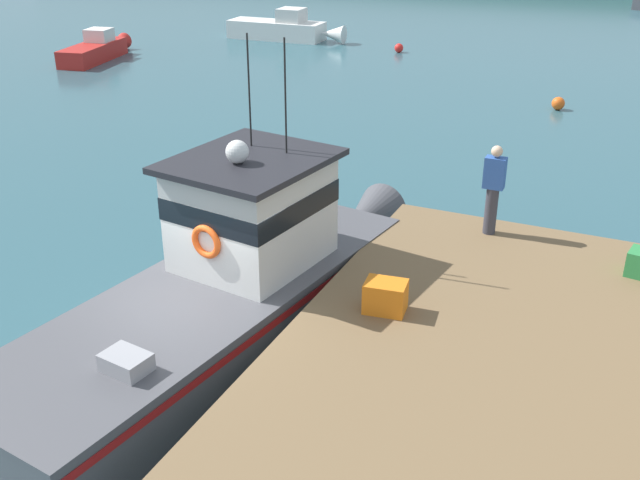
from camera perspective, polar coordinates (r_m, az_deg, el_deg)
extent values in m
plane|color=#2D5660|center=(12.42, -8.83, -8.29)|extent=(200.00, 200.00, 0.00)
cylinder|color=#4C3D2D|center=(14.59, 7.18, -0.59)|extent=(0.36, 0.36, 1.00)
cube|color=brown|center=(10.30, 14.10, -9.15)|extent=(6.00, 9.00, 0.20)
cube|color=#4C4C51|center=(11.97, -8.43, -6.54)|extent=(3.58, 8.27, 1.10)
cone|color=#4C4C51|center=(15.53, 3.31, 1.41)|extent=(1.34, 1.93, 1.10)
cube|color=#A31919|center=(11.74, -8.57, -4.66)|extent=(3.58, 8.11, 0.12)
cube|color=#4C4C51|center=(11.66, -8.62, -3.98)|extent=(3.62, 8.27, 0.12)
cube|color=silver|center=(12.12, -5.19, 1.79)|extent=(2.19, 2.44, 1.80)
cube|color=black|center=(12.00, -5.25, 3.17)|extent=(2.21, 2.46, 0.36)
cube|color=#232328|center=(11.78, -5.37, 6.04)|extent=(2.47, 2.77, 0.10)
sphere|color=white|center=(11.48, -6.33, 6.71)|extent=(0.36, 0.36, 0.36)
cylinder|color=black|center=(12.10, -5.43, 11.24)|extent=(0.03, 0.03, 1.80)
cylinder|color=black|center=(11.69, -2.66, 10.84)|extent=(0.03, 0.03, 1.80)
cube|color=#939399|center=(9.95, -14.54, -9.31)|extent=(0.66, 0.52, 0.36)
torus|color=orange|center=(10.35, -20.57, -9.54)|extent=(0.63, 0.63, 0.12)
torus|color=#EA5119|center=(11.32, -8.69, -0.14)|extent=(0.55, 0.17, 0.54)
cube|color=orange|center=(10.90, 5.01, -4.32)|extent=(0.65, 0.51, 0.46)
cylinder|color=#383842|center=(13.60, 12.90, 2.20)|extent=(0.22, 0.22, 0.86)
cube|color=#2D56A8|center=(13.35, 13.19, 5.01)|extent=(0.36, 0.22, 0.56)
sphere|color=beige|center=(13.22, 13.36, 6.60)|extent=(0.20, 0.20, 0.20)
cube|color=red|center=(35.24, -16.93, 13.52)|extent=(2.06, 4.20, 0.73)
cone|color=red|center=(37.41, -15.04, 14.35)|extent=(0.92, 1.13, 0.73)
cube|color=silver|center=(35.74, -16.50, 14.77)|extent=(1.20, 1.19, 0.55)
cube|color=white|center=(39.20, -3.35, 15.69)|extent=(4.93, 1.75, 0.88)
cone|color=white|center=(38.01, 0.95, 15.44)|extent=(1.25, 0.94, 0.88)
cube|color=silver|center=(38.73, -2.19, 16.76)|extent=(1.27, 1.29, 0.66)
sphere|color=#EA5B19|center=(27.13, 17.71, 9.90)|extent=(0.44, 0.44, 0.44)
sphere|color=red|center=(35.92, 6.04, 14.36)|extent=(0.41, 0.41, 0.41)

